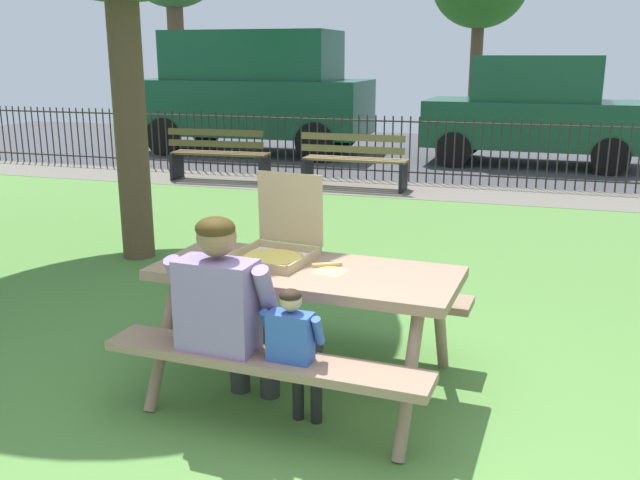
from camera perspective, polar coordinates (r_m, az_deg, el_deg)
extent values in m
cube|color=#578A3E|center=(5.40, 7.01, -6.90)|extent=(28.00, 12.19, 0.02)
cube|color=slate|center=(10.57, 12.28, 3.74)|extent=(28.00, 1.40, 0.01)
cube|color=#424247|center=(14.76, 13.80, 6.76)|extent=(28.00, 7.11, 0.01)
cube|color=#99775F|center=(4.12, -1.19, -2.74)|extent=(1.84, 0.87, 0.06)
cube|color=#99775F|center=(3.71, -4.65, -9.80)|extent=(1.81, 0.39, 0.05)
cube|color=#99775F|center=(4.75, 1.52, -4.13)|extent=(1.81, 0.39, 0.05)
cylinder|color=#99775F|center=(4.23, -12.71, -8.18)|extent=(0.10, 0.44, 0.74)
cylinder|color=#99775F|center=(4.89, -7.43, -4.71)|extent=(0.10, 0.44, 0.74)
cylinder|color=#99775F|center=(3.69, 7.31, -11.51)|extent=(0.10, 0.44, 0.74)
cylinder|color=#99775F|center=(4.43, 9.83, -6.94)|extent=(0.10, 0.44, 0.74)
cube|color=tan|center=(4.26, -3.93, -1.65)|extent=(0.52, 0.52, 0.01)
cube|color=silver|center=(4.26, -3.93, -1.56)|extent=(0.47, 0.47, 0.00)
cube|color=tan|center=(4.07, -5.47, -2.07)|extent=(0.45, 0.08, 0.04)
cube|color=tan|center=(4.44, -2.54, -0.57)|extent=(0.45, 0.08, 0.04)
cube|color=tan|center=(4.36, -6.47, -0.93)|extent=(0.08, 0.45, 0.04)
cube|color=tan|center=(4.15, -1.28, -1.66)|extent=(0.08, 0.45, 0.04)
cube|color=tan|center=(4.39, -2.48, 2.62)|extent=(0.45, 0.09, 0.45)
cylinder|color=tan|center=(4.26, -3.93, -1.49)|extent=(0.39, 0.39, 0.01)
cylinder|color=#F2D259|center=(4.26, -3.94, -1.40)|extent=(0.36, 0.36, 0.00)
pyramid|color=#F1E175|center=(4.06, 0.85, -2.46)|extent=(0.24, 0.24, 0.01)
cube|color=tan|center=(4.14, 0.56, -2.03)|extent=(0.18, 0.12, 0.02)
cylinder|color=#333333|center=(4.29, -6.62, -9.52)|extent=(0.12, 0.12, 0.44)
cylinder|color=#333333|center=(4.02, -8.10, -7.41)|extent=(0.18, 0.43, 0.15)
cylinder|color=#333333|center=(4.21, -4.16, -9.95)|extent=(0.12, 0.12, 0.44)
cylinder|color=#333333|center=(3.94, -5.51, -7.84)|extent=(0.18, 0.43, 0.15)
cube|color=#8C72A5|center=(3.72, -8.41, -5.50)|extent=(0.43, 0.24, 0.52)
cylinder|color=#8C72A5|center=(3.86, -11.50, -3.28)|extent=(0.10, 0.21, 0.31)
cylinder|color=#8C72A5|center=(3.62, -4.47, -4.24)|extent=(0.10, 0.21, 0.31)
sphere|color=#8C6647|center=(3.63, -8.49, 0.24)|extent=(0.21, 0.21, 0.21)
ellipsoid|color=#3F2E10|center=(3.61, -8.59, 0.97)|extent=(0.21, 0.20, 0.12)
cylinder|color=black|center=(3.96, -1.81, -11.62)|extent=(0.07, 0.07, 0.44)
cylinder|color=black|center=(3.76, -2.51, -9.13)|extent=(0.10, 0.23, 0.08)
cylinder|color=black|center=(3.92, -0.29, -11.88)|extent=(0.07, 0.07, 0.44)
cylinder|color=black|center=(3.72, -0.94, -9.38)|extent=(0.10, 0.23, 0.08)
cube|color=#3359B2|center=(3.60, -2.44, -8.13)|extent=(0.24, 0.13, 0.28)
cylinder|color=#3359B2|center=(3.65, -4.36, -6.82)|extent=(0.06, 0.12, 0.17)
cylinder|color=#3359B2|center=(3.55, -0.15, -7.44)|extent=(0.06, 0.12, 0.17)
sphere|color=tan|center=(3.53, -2.41, -4.95)|extent=(0.11, 0.11, 0.11)
ellipsoid|color=black|center=(3.52, -2.45, -4.56)|extent=(0.11, 0.11, 0.07)
cylinder|color=#2D2823|center=(11.12, 12.89, 9.30)|extent=(18.89, 0.03, 0.03)
cylinder|color=#2D2823|center=(11.22, 12.65, 5.20)|extent=(18.89, 0.03, 0.03)
cylinder|color=#2D2823|center=(14.83, -24.57, 7.95)|extent=(0.02, 0.02, 1.05)
cylinder|color=#2D2823|center=(14.74, -24.16, 7.96)|extent=(0.02, 0.02, 1.05)
cylinder|color=#2D2823|center=(14.65, -23.73, 7.97)|extent=(0.02, 0.02, 1.05)
cylinder|color=#2D2823|center=(14.56, -23.31, 7.98)|extent=(0.02, 0.02, 1.05)
cylinder|color=#2D2823|center=(14.47, -22.88, 7.99)|extent=(0.02, 0.02, 1.05)
cylinder|color=#2D2823|center=(14.38, -22.44, 7.99)|extent=(0.02, 0.02, 1.05)
cylinder|color=#2D2823|center=(14.29, -22.00, 8.00)|extent=(0.02, 0.02, 1.05)
cylinder|color=#2D2823|center=(14.20, -21.55, 8.01)|extent=(0.02, 0.02, 1.05)
cylinder|color=#2D2823|center=(14.11, -21.10, 8.01)|extent=(0.02, 0.02, 1.05)
cylinder|color=#2D2823|center=(14.03, -20.64, 8.02)|extent=(0.02, 0.02, 1.05)
cylinder|color=#2D2823|center=(13.94, -20.17, 8.02)|extent=(0.02, 0.02, 1.05)
cylinder|color=#2D2823|center=(13.86, -19.70, 8.03)|extent=(0.02, 0.02, 1.05)
cylinder|color=#2D2823|center=(13.77, -19.23, 8.03)|extent=(0.02, 0.02, 1.05)
cylinder|color=#2D2823|center=(13.69, -18.74, 8.03)|extent=(0.02, 0.02, 1.05)
cylinder|color=#2D2823|center=(13.61, -18.26, 8.04)|extent=(0.02, 0.02, 1.05)
cylinder|color=#2D2823|center=(13.53, -17.76, 8.04)|extent=(0.02, 0.02, 1.05)
cylinder|color=#2D2823|center=(13.45, -17.26, 8.04)|extent=(0.02, 0.02, 1.05)
cylinder|color=#2D2823|center=(13.37, -16.76, 8.04)|extent=(0.02, 0.02, 1.05)
cylinder|color=#2D2823|center=(13.29, -16.25, 8.04)|extent=(0.02, 0.02, 1.05)
cylinder|color=#2D2823|center=(13.22, -15.73, 8.04)|extent=(0.02, 0.02, 1.05)
cylinder|color=#2D2823|center=(13.14, -15.21, 8.04)|extent=(0.02, 0.02, 1.05)
cylinder|color=#2D2823|center=(13.07, -14.68, 8.04)|extent=(0.02, 0.02, 1.05)
cylinder|color=#2D2823|center=(12.99, -14.14, 8.04)|extent=(0.02, 0.02, 1.05)
cylinder|color=#2D2823|center=(12.92, -13.60, 8.03)|extent=(0.02, 0.02, 1.05)
cylinder|color=#2D2823|center=(12.85, -13.05, 8.03)|extent=(0.02, 0.02, 1.05)
cylinder|color=#2D2823|center=(12.78, -12.50, 8.03)|extent=(0.02, 0.02, 1.05)
cylinder|color=#2D2823|center=(12.71, -11.94, 8.02)|extent=(0.02, 0.02, 1.05)
cylinder|color=#2D2823|center=(12.65, -11.38, 8.01)|extent=(0.02, 0.02, 1.05)
cylinder|color=#2D2823|center=(12.58, -10.80, 8.01)|extent=(0.02, 0.02, 1.05)
cylinder|color=#2D2823|center=(12.51, -10.23, 8.00)|extent=(0.02, 0.02, 1.05)
cylinder|color=#2D2823|center=(12.45, -9.64, 7.99)|extent=(0.02, 0.02, 1.05)
cylinder|color=#2D2823|center=(12.39, -9.05, 7.98)|extent=(0.02, 0.02, 1.05)
cylinder|color=#2D2823|center=(12.33, -8.46, 7.97)|extent=(0.02, 0.02, 1.05)
cylinder|color=#2D2823|center=(12.27, -7.86, 7.96)|extent=(0.02, 0.02, 1.05)
cylinder|color=#2D2823|center=(12.21, -7.25, 7.95)|extent=(0.02, 0.02, 1.05)
cylinder|color=#2D2823|center=(12.15, -6.64, 7.93)|extent=(0.02, 0.02, 1.05)
cylinder|color=#2D2823|center=(12.10, -6.02, 7.92)|extent=(0.02, 0.02, 1.05)
cylinder|color=#2D2823|center=(12.04, -5.40, 7.90)|extent=(0.02, 0.02, 1.05)
cylinder|color=#2D2823|center=(11.99, -4.77, 7.89)|extent=(0.02, 0.02, 1.05)
cylinder|color=#2D2823|center=(11.94, -4.14, 7.87)|extent=(0.02, 0.02, 1.05)
cylinder|color=#2D2823|center=(11.89, -3.50, 7.85)|extent=(0.02, 0.02, 1.05)
cylinder|color=#2D2823|center=(11.84, -2.85, 7.83)|extent=(0.02, 0.02, 1.05)
cylinder|color=#2D2823|center=(11.79, -2.20, 7.81)|extent=(0.02, 0.02, 1.05)
cylinder|color=#2D2823|center=(11.75, -1.54, 7.79)|extent=(0.02, 0.02, 1.05)
cylinder|color=#2D2823|center=(11.70, -0.88, 7.76)|extent=(0.02, 0.02, 1.05)
cylinder|color=#2D2823|center=(11.66, -0.22, 7.74)|extent=(0.02, 0.02, 1.05)
cylinder|color=#2D2823|center=(11.62, 0.45, 7.71)|extent=(0.02, 0.02, 1.05)
cylinder|color=#2D2823|center=(11.58, 1.12, 7.68)|extent=(0.02, 0.02, 1.05)
cylinder|color=#2D2823|center=(11.54, 1.80, 7.66)|extent=(0.02, 0.02, 1.05)
cylinder|color=#2D2823|center=(11.51, 2.49, 7.63)|extent=(0.02, 0.02, 1.05)
cylinder|color=#2D2823|center=(11.47, 3.17, 7.60)|extent=(0.02, 0.02, 1.05)
cylinder|color=#2D2823|center=(11.44, 3.86, 7.56)|extent=(0.02, 0.02, 1.05)
cylinder|color=#2D2823|center=(11.41, 4.56, 7.53)|extent=(0.02, 0.02, 1.05)
cylinder|color=#2D2823|center=(11.38, 5.26, 7.49)|extent=(0.02, 0.02, 1.05)
cylinder|color=#2D2823|center=(11.35, 5.96, 7.46)|extent=(0.02, 0.02, 1.05)
cylinder|color=#2D2823|center=(11.32, 6.67, 7.42)|extent=(0.02, 0.02, 1.05)
cylinder|color=#2D2823|center=(11.30, 7.37, 7.38)|extent=(0.02, 0.02, 1.05)
cylinder|color=#2D2823|center=(11.28, 8.08, 7.34)|extent=(0.02, 0.02, 1.05)
cylinder|color=#2D2823|center=(11.26, 8.80, 7.30)|extent=(0.02, 0.02, 1.05)
cylinder|color=#2D2823|center=(11.24, 9.51, 7.26)|extent=(0.02, 0.02, 1.05)
cylinder|color=#2D2823|center=(11.22, 10.23, 7.22)|extent=(0.02, 0.02, 1.05)
cylinder|color=#2D2823|center=(11.20, 10.95, 7.17)|extent=(0.02, 0.02, 1.05)
cylinder|color=#2D2823|center=(11.19, 11.68, 7.12)|extent=(0.02, 0.02, 1.05)
cylinder|color=#2D2823|center=(11.18, 12.40, 7.08)|extent=(0.02, 0.02, 1.05)
cylinder|color=#2D2823|center=(11.17, 13.12, 7.03)|extent=(0.02, 0.02, 1.05)
cylinder|color=#2D2823|center=(11.16, 13.85, 6.98)|extent=(0.02, 0.02, 1.05)
cylinder|color=#2D2823|center=(11.15, 14.58, 6.93)|extent=(0.02, 0.02, 1.05)
cylinder|color=#2D2823|center=(11.14, 15.30, 6.87)|extent=(0.02, 0.02, 1.05)
cylinder|color=#2D2823|center=(11.14, 16.03, 6.82)|extent=(0.02, 0.02, 1.05)
cylinder|color=#2D2823|center=(11.14, 16.76, 6.77)|extent=(0.02, 0.02, 1.05)
cylinder|color=#2D2823|center=(11.14, 17.49, 6.71)|extent=(0.02, 0.02, 1.05)
cylinder|color=#2D2823|center=(11.14, 18.22, 6.65)|extent=(0.02, 0.02, 1.05)
cylinder|color=#2D2823|center=(11.14, 18.94, 6.60)|extent=(0.02, 0.02, 1.05)
cylinder|color=#2D2823|center=(11.15, 19.67, 6.54)|extent=(0.02, 0.02, 1.05)
cylinder|color=#2D2823|center=(11.16, 20.40, 6.48)|extent=(0.02, 0.02, 1.05)
cylinder|color=#2D2823|center=(11.17, 21.12, 6.42)|extent=(0.02, 0.02, 1.05)
cylinder|color=#2D2823|center=(11.18, 21.84, 6.36)|extent=(0.02, 0.02, 1.05)
cylinder|color=#2D2823|center=(11.19, 22.57, 6.29)|extent=(0.02, 0.02, 1.05)
cylinder|color=#2D2823|center=(11.20, 23.28, 6.23)|extent=(0.02, 0.02, 1.05)
cylinder|color=#2D2823|center=(11.22, 24.00, 6.17)|extent=(0.02, 0.02, 1.05)
cylinder|color=#2D2823|center=(11.24, 24.72, 6.10)|extent=(0.02, 0.02, 1.05)
cube|color=brown|center=(11.60, -7.91, 7.14)|extent=(1.60, 0.18, 0.04)
cube|color=brown|center=(11.47, -8.17, 7.04)|extent=(1.60, 0.18, 0.04)
cube|color=brown|center=(11.34, -8.43, 6.94)|extent=(1.60, 0.18, 0.04)
cube|color=brown|center=(11.26, -8.58, 7.81)|extent=(1.60, 0.14, 0.11)
cube|color=brown|center=(11.24, -8.62, 8.72)|extent=(1.60, 0.14, 0.11)
cube|color=black|center=(11.19, -4.59, 5.81)|extent=(0.07, 0.44, 0.44)
cube|color=black|center=(11.76, -11.67, 6.00)|extent=(0.07, 0.44, 0.44)
cube|color=olive|center=(10.84, 3.13, 6.72)|extent=(1.60, 0.13, 0.04)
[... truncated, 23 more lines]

